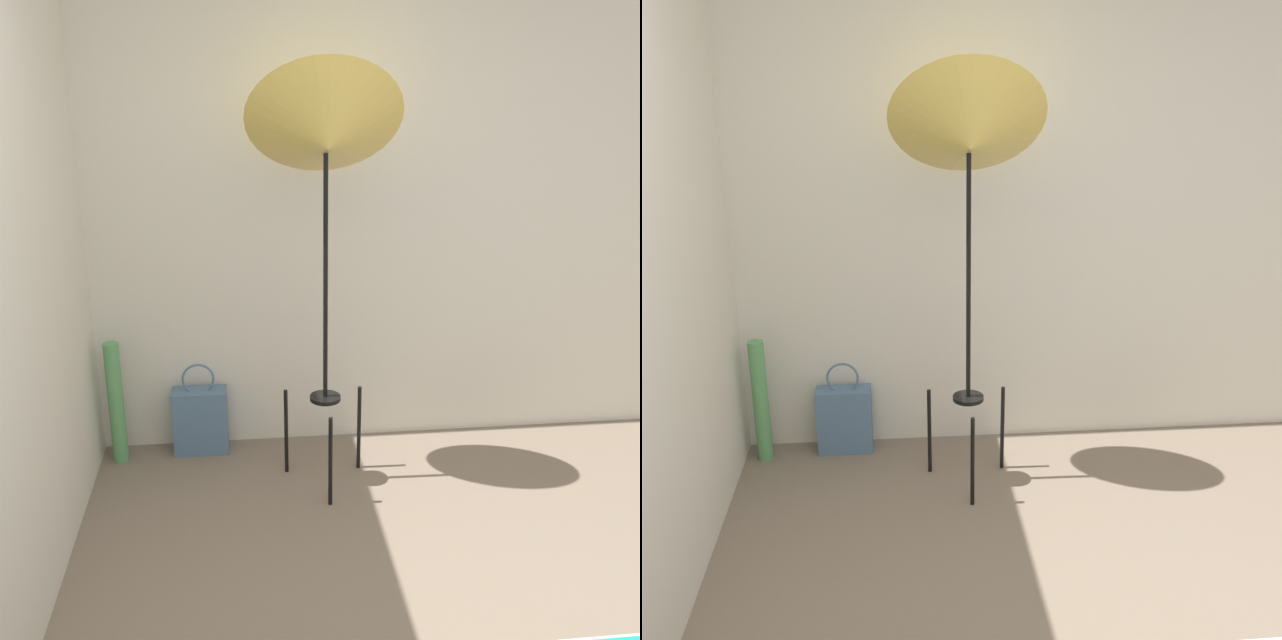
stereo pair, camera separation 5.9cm
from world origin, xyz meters
TOP-DOWN VIEW (x-y plane):
  - wall_back at (0.00, 2.29)m, footprint 8.00×0.05m
  - wall_side_left at (-1.37, 1.00)m, footprint 0.05×8.00m
  - photo_umbrella at (-0.19, 1.79)m, footprint 0.71×0.61m
  - tote_bag at (-0.82, 2.16)m, footprint 0.29×0.13m
  - paper_roll at (-1.24, 2.11)m, footprint 0.08×0.08m

SIDE VIEW (x-z plane):
  - tote_bag at x=-0.82m, z-range -0.07..0.44m
  - paper_roll at x=-1.24m, z-range 0.00..0.67m
  - wall_back at x=0.00m, z-range 0.00..2.60m
  - wall_side_left at x=-1.37m, z-range 0.00..2.60m
  - photo_umbrella at x=-0.19m, z-range 0.68..2.72m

